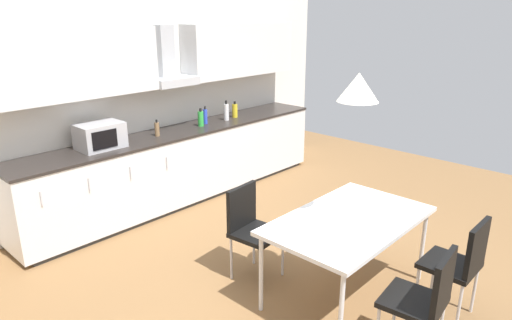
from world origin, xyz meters
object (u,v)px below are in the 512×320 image
at_px(chair_near_left, 426,295).
at_px(bottle_blue, 205,116).
at_px(chair_far_left, 250,223).
at_px(bottle_white, 226,112).
at_px(pendant_lamp, 358,87).
at_px(microwave, 100,136).
at_px(dining_table, 349,223).
at_px(chair_near_right, 461,259).
at_px(bottle_green, 201,119).
at_px(bottle_brown, 157,129).
at_px(bottle_yellow, 235,110).

bearing_deg(chair_near_left, bottle_blue, 72.32).
height_order(bottle_blue, chair_far_left, bottle_blue).
bearing_deg(bottle_white, pendant_lamp, -113.15).
relative_size(microwave, chair_near_left, 0.55).
xyz_separation_m(bottle_white, dining_table, (-1.16, -2.70, -0.37)).
distance_m(chair_near_left, chair_near_right, 0.65).
height_order(microwave, bottle_white, microwave).
height_order(dining_table, pendant_lamp, pendant_lamp).
bearing_deg(chair_far_left, dining_table, -67.75).
bearing_deg(bottle_blue, chair_far_left, -120.90).
height_order(bottle_blue, pendant_lamp, pendant_lamp).
xyz_separation_m(bottle_white, chair_far_left, (-1.49, -1.88, -0.52)).
distance_m(microwave, bottle_green, 1.41).
distance_m(microwave, dining_table, 2.85).
bearing_deg(dining_table, bottle_brown, 89.66).
distance_m(bottle_blue, bottle_brown, 0.81).
relative_size(bottle_yellow, pendant_lamp, 0.71).
bearing_deg(microwave, bottle_blue, 0.78).
xyz_separation_m(bottle_green, chair_near_right, (-0.37, -3.53, -0.50)).
bearing_deg(chair_near_right, chair_near_left, 179.96).
height_order(bottle_blue, bottle_brown, bottle_blue).
bearing_deg(pendant_lamp, bottle_green, 75.54).
bearing_deg(chair_far_left, pendant_lamp, -67.75).
relative_size(bottle_brown, bottle_white, 0.74).
xyz_separation_m(bottle_brown, chair_near_left, (-0.34, -3.53, -0.49)).
bearing_deg(bottle_yellow, pendant_lamp, -116.34).
height_order(bottle_yellow, bottle_brown, bottle_yellow).
xyz_separation_m(bottle_white, bottle_green, (-0.46, 0.00, -0.02)).
bearing_deg(microwave, chair_near_left, -83.79).
xyz_separation_m(bottle_green, dining_table, (-0.70, -2.70, -0.35)).
distance_m(bottle_blue, chair_near_left, 3.79).
height_order(bottle_white, bottle_green, bottle_white).
bearing_deg(pendant_lamp, dining_table, 45.00).
bearing_deg(chair_near_left, chair_near_right, -0.04).
relative_size(bottle_blue, bottle_brown, 1.18).
bearing_deg(bottle_white, bottle_yellow, 10.94).
xyz_separation_m(bottle_yellow, bottle_blue, (-0.54, 0.02, 0.00)).
distance_m(bottle_brown, bottle_white, 1.14).
distance_m(dining_table, chair_near_right, 0.90).
distance_m(bottle_white, chair_near_right, 3.66).
relative_size(chair_far_left, chair_near_right, 1.00).
bearing_deg(dining_table, bottle_yellow, 63.66).
bearing_deg(microwave, bottle_green, -1.35).
height_order(bottle_brown, dining_table, bottle_brown).
bearing_deg(dining_table, microwave, 104.50).
bearing_deg(dining_table, chair_near_left, -111.27).
height_order(bottle_blue, bottle_white, bottle_white).
bearing_deg(dining_table, bottle_green, 75.54).
bearing_deg(chair_near_right, microwave, 106.24).
height_order(microwave, bottle_yellow, microwave).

